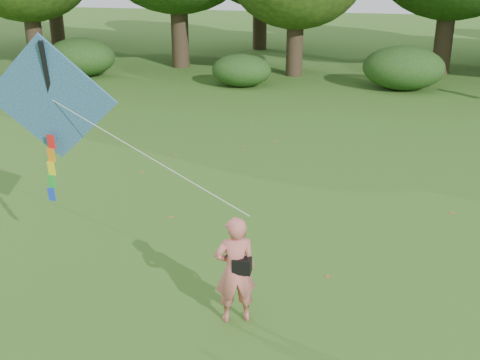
# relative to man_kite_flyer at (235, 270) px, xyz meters

# --- Properties ---
(ground) EXTENTS (100.00, 100.00, 0.00)m
(ground) POSITION_rel_man_kite_flyer_xyz_m (0.51, 0.57, -0.94)
(ground) COLOR #265114
(ground) RESTS_ON ground
(man_kite_flyer) EXTENTS (0.81, 0.67, 1.89)m
(man_kite_flyer) POSITION_rel_man_kite_flyer_xyz_m (0.00, 0.00, 0.00)
(man_kite_flyer) COLOR #C8665E
(man_kite_flyer) RESTS_ON ground
(crossbody_bag) EXTENTS (0.43, 0.20, 0.73)m
(crossbody_bag) POSITION_rel_man_kite_flyer_xyz_m (0.12, -0.03, 0.12)
(crossbody_bag) COLOR black
(crossbody_bag) RESTS_ON ground
(flying_kite) EXTENTS (4.96, 1.49, 3.14)m
(flying_kite) POSITION_rel_man_kite_flyer_xyz_m (-3.50, 1.02, 2.38)
(flying_kite) COLOR #24519C
(flying_kite) RESTS_ON ground
(shrub_band) EXTENTS (39.15, 3.22, 1.88)m
(shrub_band) POSITION_rel_man_kite_flyer_xyz_m (-0.21, 18.18, -0.09)
(shrub_band) COLOR #264919
(shrub_band) RESTS_ON ground
(fallen_leaves) EXTENTS (11.50, 11.66, 0.01)m
(fallen_leaves) POSITION_rel_man_kite_flyer_xyz_m (-0.83, 5.96, -0.94)
(fallen_leaves) COLOR brown
(fallen_leaves) RESTS_ON ground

